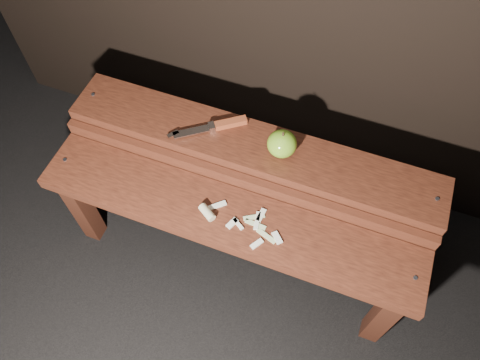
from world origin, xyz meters
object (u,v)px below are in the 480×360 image
(bench_rear_tier, at_px, (252,160))
(apple, at_px, (282,144))
(knife, at_px, (220,125))
(bench_front_tier, at_px, (226,227))

(bench_rear_tier, relative_size, apple, 12.91)
(knife, bearing_deg, bench_front_tier, -65.52)
(bench_rear_tier, distance_m, apple, 0.16)
(bench_rear_tier, bearing_deg, bench_front_tier, -90.00)
(knife, bearing_deg, apple, -6.17)
(bench_front_tier, relative_size, apple, 12.91)
(bench_front_tier, height_order, bench_rear_tier, bench_rear_tier)
(apple, distance_m, knife, 0.21)
(bench_front_tier, xyz_separation_m, knife, (-0.12, 0.25, 0.16))
(bench_front_tier, bearing_deg, apple, 68.35)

